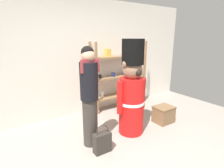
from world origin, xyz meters
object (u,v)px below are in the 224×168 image
Objects in this scene: shopping_bag at (102,142)px; display_crate at (163,114)px; merchandise_shelf at (119,75)px; person_shopper at (89,95)px; teddy_bear_guard at (132,91)px.

display_crate is at bearing 6.59° from shopping_bag.
merchandise_shelf is 1.46m from display_crate.
shopping_bag is 1.62m from display_crate.
shopping_bag is at bearing -132.82° from merchandise_shelf.
person_shopper is at bearing -140.37° from merchandise_shelf.
person_shopper reaches higher than display_crate.
merchandise_shelf is 2.11m from shopping_bag.
teddy_bear_guard is 1.06m from display_crate.
teddy_bear_guard is 4.36× the size of display_crate.
merchandise_shelf is 4.18× the size of display_crate.
display_crate is at bearing -3.89° from teddy_bear_guard.
merchandise_shelf reaches higher than shopping_bag.
shopping_bag is (0.05, -0.30, -0.71)m from person_shopper.
teddy_bear_guard is at bearing -4.10° from person_shopper.
display_crate is (0.25, -1.28, -0.66)m from merchandise_shelf.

